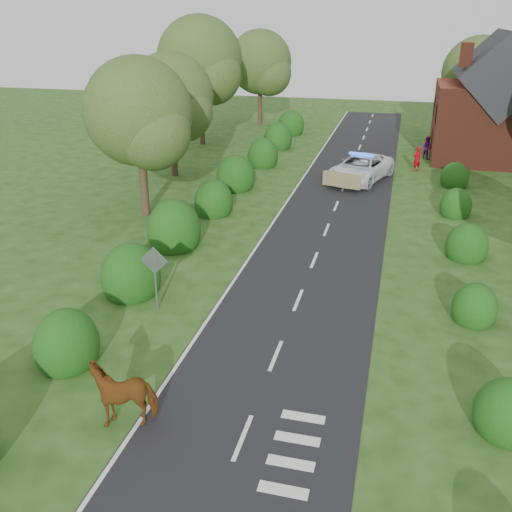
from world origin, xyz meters
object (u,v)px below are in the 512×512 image
(cow, at_px, (125,394))
(pedestrian_purple, at_px, (427,147))
(police_van, at_px, (360,168))
(pedestrian_red, at_px, (417,159))
(road_sign, at_px, (155,269))

(cow, height_order, pedestrian_purple, pedestrian_purple)
(police_van, relative_size, pedestrian_purple, 3.86)
(police_van, xyz_separation_m, pedestrian_purple, (4.34, 7.46, 0.02))
(pedestrian_red, bearing_deg, police_van, 3.10)
(road_sign, relative_size, cow, 1.20)
(police_van, xyz_separation_m, pedestrian_red, (3.61, 3.49, 0.02))
(police_van, height_order, pedestrian_purple, police_van)
(police_van, bearing_deg, pedestrian_purple, 77.50)
(road_sign, height_order, police_van, road_sign)
(police_van, relative_size, pedestrian_red, 3.85)
(pedestrian_red, bearing_deg, road_sign, 26.96)
(cow, distance_m, pedestrian_purple, 34.29)
(cow, distance_m, pedestrian_red, 30.27)
(cow, bearing_deg, pedestrian_purple, 142.03)
(road_sign, bearing_deg, cow, -74.39)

